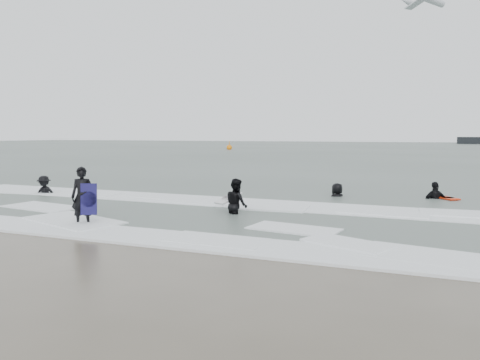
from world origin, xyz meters
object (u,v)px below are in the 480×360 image
at_px(surfer_wading, 237,215).
at_px(buoy, 229,148).
at_px(surfer_centre, 83,226).
at_px(surfer_right_near, 435,200).
at_px(surfer_breaker, 44,195).
at_px(surfer_right_far, 337,197).

distance_m(surfer_wading, buoy, 67.75).
xyz_separation_m(surfer_centre, buoy, (-24.27, 65.41, 0.42)).
relative_size(surfer_centre, surfer_right_near, 0.96).
height_order(surfer_right_near, buoy, buoy).
distance_m(surfer_breaker, surfer_right_near, 17.64).
xyz_separation_m(surfer_centre, surfer_right_near, (10.03, 10.45, 0.00)).
bearing_deg(buoy, surfer_centre, -69.65).
bearing_deg(surfer_centre, surfer_breaker, 117.03).
xyz_separation_m(surfer_centre, surfer_breaker, (-6.80, 5.14, 0.00)).
height_order(surfer_breaker, buoy, buoy).
bearing_deg(surfer_breaker, buoy, 90.01).
height_order(surfer_breaker, surfer_right_near, surfer_right_near).
bearing_deg(surfer_right_near, buoy, -86.49).
xyz_separation_m(surfer_right_near, buoy, (-34.29, 54.97, 0.42)).
distance_m(surfer_right_near, buoy, 64.79).
height_order(surfer_wading, surfer_right_far, surfer_wading).
bearing_deg(surfer_wading, surfer_breaker, 36.33).
bearing_deg(surfer_right_far, surfer_right_near, 145.41).
bearing_deg(surfer_right_near, surfer_right_far, -15.63).
relative_size(surfer_wading, surfer_right_far, 1.02).
distance_m(surfer_right_near, surfer_right_far, 4.15).
xyz_separation_m(surfer_centre, surfer_right_far, (5.98, 9.53, 0.00)).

